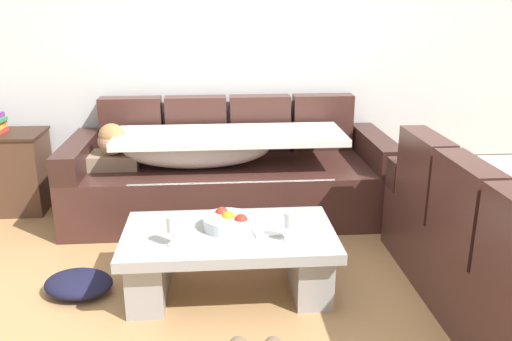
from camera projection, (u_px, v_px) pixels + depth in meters
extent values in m
plane|color=tan|center=(255.00, 334.00, 2.73)|extent=(14.00, 14.00, 0.00)
cube|color=silver|center=(234.00, 35.00, 4.35)|extent=(9.00, 0.10, 2.70)
cube|color=#422520|center=(231.00, 189.00, 4.18)|extent=(2.46, 0.92, 0.42)
cube|color=#422520|center=(132.00, 125.00, 4.34)|extent=(0.49, 0.16, 0.46)
cube|color=#422520|center=(196.00, 124.00, 4.38)|extent=(0.49, 0.16, 0.46)
cube|color=#422520|center=(260.00, 123.00, 4.42)|extent=(0.49, 0.16, 0.46)
cube|color=#422520|center=(322.00, 122.00, 4.46)|extent=(0.49, 0.16, 0.46)
cube|color=#351E19|center=(78.00, 155.00, 4.00)|extent=(0.18, 0.92, 0.20)
cube|color=#351E19|center=(376.00, 148.00, 4.17)|extent=(0.18, 0.92, 0.20)
cube|color=gray|center=(115.00, 160.00, 4.02)|extent=(0.36, 0.28, 0.11)
sphere|color=tan|center=(112.00, 141.00, 3.93)|extent=(0.21, 0.21, 0.21)
sphere|color=#9E7042|center=(112.00, 137.00, 3.92)|extent=(0.20, 0.20, 0.20)
ellipsoid|color=silver|center=(197.00, 149.00, 4.00)|extent=(1.10, 0.44, 0.28)
cube|color=silver|center=(230.00, 136.00, 3.97)|extent=(1.70, 0.60, 0.05)
cube|color=silver|center=(233.00, 208.00, 3.75)|extent=(1.44, 0.04, 0.38)
cube|color=#422520|center=(465.00, 206.00, 2.66)|extent=(0.16, 0.50, 0.46)
cube|color=#422520|center=(424.00, 172.00, 3.17)|extent=(0.16, 0.50, 0.46)
cube|color=#351E19|center=(457.00, 173.00, 3.58)|extent=(0.92, 0.18, 0.20)
cube|color=#999999|center=(229.00, 236.00, 3.02)|extent=(1.20, 0.68, 0.06)
cube|color=#999999|center=(149.00, 269.00, 3.05)|extent=(0.20, 0.54, 0.32)
cube|color=#999999|center=(308.00, 263.00, 3.12)|extent=(0.20, 0.54, 0.32)
cylinder|color=silver|center=(227.00, 222.00, 3.05)|extent=(0.28, 0.28, 0.07)
sphere|color=orange|center=(228.00, 218.00, 3.05)|extent=(0.08, 0.08, 0.08)
sphere|color=red|center=(241.00, 221.00, 3.01)|extent=(0.08, 0.08, 0.08)
sphere|color=red|center=(222.00, 214.00, 3.11)|extent=(0.08, 0.08, 0.08)
cylinder|color=silver|center=(174.00, 244.00, 2.85)|extent=(0.06, 0.06, 0.01)
cylinder|color=silver|center=(174.00, 238.00, 2.84)|extent=(0.01, 0.01, 0.07)
cylinder|color=silver|center=(173.00, 224.00, 2.81)|extent=(0.07, 0.07, 0.08)
cylinder|color=silver|center=(290.00, 240.00, 2.90)|extent=(0.06, 0.06, 0.01)
cylinder|color=silver|center=(290.00, 233.00, 2.89)|extent=(0.01, 0.01, 0.07)
cylinder|color=silver|center=(290.00, 220.00, 2.86)|extent=(0.07, 0.07, 0.08)
cube|color=white|center=(275.00, 227.00, 3.05)|extent=(0.31, 0.26, 0.01)
cube|color=#4D3223|center=(1.00, 173.00, 4.25)|extent=(0.70, 0.42, 0.62)
ellipsoid|color=#191933|center=(79.00, 284.00, 3.09)|extent=(0.47, 0.41, 0.12)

